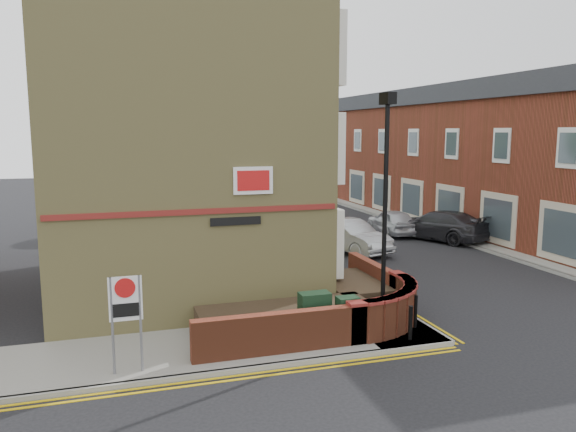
% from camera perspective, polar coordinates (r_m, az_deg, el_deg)
% --- Properties ---
extents(ground, '(120.00, 120.00, 0.00)m').
position_cam_1_polar(ground, '(14.04, 5.74, -14.27)').
color(ground, black).
rests_on(ground, ground).
extents(pavement_corner, '(13.00, 3.00, 0.12)m').
position_cam_1_polar(pavement_corner, '(14.52, -9.89, -13.31)').
color(pavement_corner, gray).
rests_on(pavement_corner, ground).
extents(pavement_main, '(2.00, 32.00, 0.12)m').
position_cam_1_polar(pavement_main, '(29.28, -2.89, -2.02)').
color(pavement_main, gray).
rests_on(pavement_main, ground).
extents(pavement_far, '(4.00, 40.00, 0.12)m').
position_cam_1_polar(pavement_far, '(31.25, 18.52, -1.78)').
color(pavement_far, gray).
rests_on(pavement_far, ground).
extents(kerb_side, '(13.00, 0.15, 0.12)m').
position_cam_1_polar(kerb_side, '(13.15, -9.01, -15.69)').
color(kerb_side, gray).
rests_on(kerb_side, ground).
extents(kerb_main_near, '(0.15, 32.00, 0.12)m').
position_cam_1_polar(kerb_main_near, '(29.54, -1.01, -1.91)').
color(kerb_main_near, gray).
rests_on(kerb_main_near, ground).
extents(kerb_main_far, '(0.15, 40.00, 0.12)m').
position_cam_1_polar(kerb_main_far, '(30.13, 15.43, -2.02)').
color(kerb_main_far, gray).
rests_on(kerb_main_far, ground).
extents(yellow_lines_side, '(13.00, 0.28, 0.01)m').
position_cam_1_polar(yellow_lines_side, '(12.94, -8.83, -16.36)').
color(yellow_lines_side, gold).
rests_on(yellow_lines_side, ground).
extents(yellow_lines_main, '(0.28, 32.00, 0.01)m').
position_cam_1_polar(yellow_lines_main, '(29.62, -0.54, -1.99)').
color(yellow_lines_main, gold).
rests_on(yellow_lines_main, ground).
extents(corner_building, '(8.95, 10.40, 13.60)m').
position_cam_1_polar(corner_building, '(20.03, -10.92, 10.68)').
color(corner_building, tan).
rests_on(corner_building, ground).
extents(garden_wall, '(6.80, 6.00, 1.20)m').
position_cam_1_polar(garden_wall, '(16.21, 2.23, -11.04)').
color(garden_wall, brown).
rests_on(garden_wall, ground).
extents(lamppost, '(0.25, 0.50, 6.30)m').
position_cam_1_polar(lamppost, '(14.86, 9.82, 0.34)').
color(lamppost, black).
rests_on(lamppost, pavement_corner).
extents(utility_cabinet_large, '(0.80, 0.45, 1.20)m').
position_cam_1_polar(utility_cabinet_large, '(14.81, 2.71, -10.02)').
color(utility_cabinet_large, black).
rests_on(utility_cabinet_large, pavement_corner).
extents(utility_cabinet_small, '(0.55, 0.40, 1.10)m').
position_cam_1_polar(utility_cabinet_small, '(14.84, 6.06, -10.22)').
color(utility_cabinet_small, black).
rests_on(utility_cabinet_small, pavement_corner).
extents(bollard_near, '(0.11, 0.11, 0.90)m').
position_cam_1_polar(bollard_near, '(15.01, 12.33, -10.56)').
color(bollard_near, black).
rests_on(bollard_near, pavement_corner).
extents(bollard_far, '(0.11, 0.11, 0.90)m').
position_cam_1_polar(bollard_far, '(15.95, 12.80, -9.42)').
color(bollard_far, black).
rests_on(bollard_far, pavement_corner).
extents(zone_sign, '(0.72, 0.07, 2.20)m').
position_cam_1_polar(zone_sign, '(12.95, -16.16, -8.82)').
color(zone_sign, slate).
rests_on(zone_sign, pavement_corner).
extents(far_terrace, '(5.40, 30.40, 8.00)m').
position_cam_1_polar(far_terrace, '(34.95, 17.01, 5.92)').
color(far_terrace, brown).
rests_on(far_terrace, ground).
extents(far_terrace_cream, '(5.40, 12.40, 8.00)m').
position_cam_1_polar(far_terrace_cream, '(53.62, 4.24, 7.08)').
color(far_terrace_cream, beige).
rests_on(far_terrace_cream, ground).
extents(tree_near, '(3.64, 3.65, 6.70)m').
position_cam_1_polar(tree_near, '(26.90, -1.92, 7.01)').
color(tree_near, '#382B1E').
rests_on(tree_near, pavement_main).
extents(tree_mid, '(4.03, 4.03, 7.42)m').
position_cam_1_polar(tree_mid, '(34.67, -5.46, 8.14)').
color(tree_mid, '#382B1E').
rests_on(tree_mid, pavement_main).
extents(tree_far, '(3.81, 3.81, 7.00)m').
position_cam_1_polar(tree_far, '(42.53, -7.69, 7.80)').
color(tree_far, '#382B1E').
rests_on(tree_far, pavement_main).
extents(traffic_light_assembly, '(0.20, 0.16, 4.20)m').
position_cam_1_polar(traffic_light_assembly, '(37.74, -5.74, 4.50)').
color(traffic_light_assembly, black).
rests_on(traffic_light_assembly, pavement_main).
extents(silver_car_near, '(2.82, 4.69, 1.46)m').
position_cam_1_polar(silver_car_near, '(25.72, 6.23, -2.02)').
color(silver_car_near, '#A6AAAD').
rests_on(silver_car_near, ground).
extents(red_car_main, '(3.12, 5.66, 1.50)m').
position_cam_1_polar(red_car_main, '(35.06, -1.93, 0.89)').
color(red_car_main, maroon).
rests_on(red_car_main, ground).
extents(grey_car_far, '(4.08, 5.60, 1.51)m').
position_cam_1_polar(grey_car_far, '(29.36, 15.05, -0.90)').
color(grey_car_far, '#28282C').
rests_on(grey_car_far, ground).
extents(silver_car_far, '(1.88, 4.06, 1.35)m').
position_cam_1_polar(silver_car_far, '(30.52, 10.54, -0.55)').
color(silver_car_far, '#B5B7BD').
rests_on(silver_car_far, ground).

